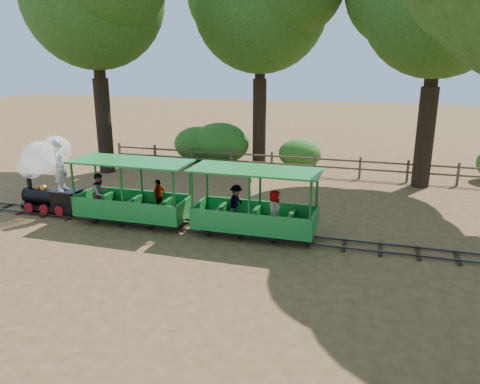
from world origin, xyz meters
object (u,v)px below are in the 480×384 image
(locomotive, at_px, (46,169))
(fence, at_px, (293,162))
(carriage_rear, at_px, (254,211))
(carriage_front, at_px, (129,199))

(locomotive, relative_size, fence, 0.15)
(locomotive, height_order, fence, locomotive)
(carriage_rear, xyz_separation_m, fence, (-0.31, 7.98, -0.22))
(fence, bearing_deg, locomotive, -131.51)
(locomotive, height_order, carriage_front, locomotive)
(carriage_rear, bearing_deg, fence, 92.21)
(carriage_rear, bearing_deg, locomotive, 179.65)
(locomotive, distance_m, fence, 10.65)
(carriage_rear, relative_size, fence, 0.21)
(locomotive, height_order, carriage_rear, locomotive)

